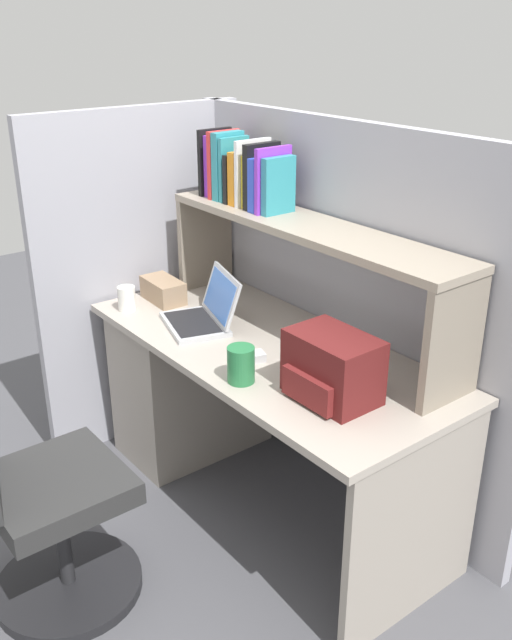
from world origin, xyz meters
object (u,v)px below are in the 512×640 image
at_px(tissue_box, 163,290).
at_px(office_chair, 41,504).
at_px(paper_cup, 127,299).
at_px(snack_canister, 241,365).
at_px(computer_mouse, 251,357).
at_px(backpack, 331,368).
at_px(laptop, 204,314).

bearing_deg(tissue_box, office_chair, -52.80).
bearing_deg(paper_cup, snack_canister, 0.05).
height_order(computer_mouse, tissue_box, tissue_box).
relative_size(backpack, office_chair, 0.32).
xyz_separation_m(snack_canister, office_chair, (-0.22, -0.68, -0.40)).
bearing_deg(laptop, computer_mouse, -7.93).
bearing_deg(office_chair, snack_canister, -91.97).
xyz_separation_m(computer_mouse, tissue_box, (-0.71, 0.06, 0.03)).
bearing_deg(backpack, snack_canister, -148.33).
relative_size(computer_mouse, paper_cup, 0.97).
relative_size(backpack, computer_mouse, 2.88).
relative_size(backpack, paper_cup, 2.81).
height_order(backpack, office_chair, backpack).
height_order(computer_mouse, paper_cup, paper_cup).
bearing_deg(office_chair, backpack, -104.02).
bearing_deg(snack_canister, laptop, 160.24).
height_order(paper_cup, tissue_box, paper_cup).
distance_m(computer_mouse, tissue_box, 0.72).
relative_size(snack_canister, office_chair, 0.14).
distance_m(backpack, paper_cup, 1.10).
relative_size(computer_mouse, snack_canister, 0.80).
relative_size(backpack, snack_canister, 2.31).
bearing_deg(snack_canister, tissue_box, 167.59).
bearing_deg(computer_mouse, laptop, -169.30).
xyz_separation_m(tissue_box, snack_canister, (0.81, -0.18, 0.01)).
height_order(backpack, paper_cup, backpack).
bearing_deg(tissue_box, snack_canister, -9.72).
distance_m(laptop, paper_cup, 0.38).
height_order(paper_cup, snack_canister, snack_canister).
relative_size(tissue_box, snack_canister, 1.69).
bearing_deg(tissue_box, computer_mouse, -2.08).
distance_m(snack_canister, office_chair, 0.82).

